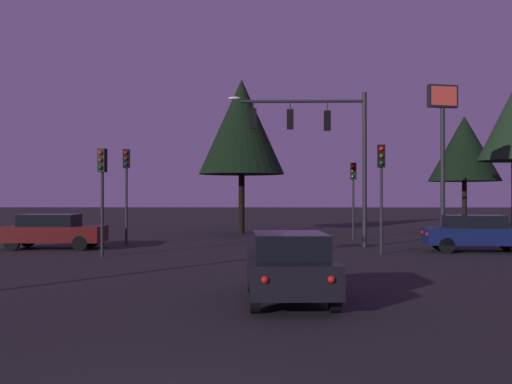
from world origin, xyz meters
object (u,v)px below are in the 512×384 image
traffic_light_median (353,185)px  car_crossing_right (52,231)px  traffic_light_corner_right (381,177)px  car_crossing_left (477,233)px  traffic_light_corner_left (126,177)px  traffic_light_far_side (102,180)px  tree_center_horizon (242,127)px  tree_behind_sign (464,149)px  car_nearside_lane (289,265)px  traffic_signal_mast_arm (321,137)px  store_sign_illuminated (443,129)px

traffic_light_median → car_crossing_right: (-13.99, -5.65, -2.10)m
traffic_light_corner_right → car_crossing_left: 4.84m
traffic_light_corner_left → traffic_light_far_side: bearing=-85.9°
car_crossing_right → traffic_light_far_side: bearing=-45.9°
car_crossing_left → tree_center_horizon: (-10.24, 11.55, 5.76)m
car_crossing_right → tree_behind_sign: (22.20, 12.59, 4.56)m
tree_center_horizon → tree_behind_sign: bearing=8.2°
car_nearside_lane → tree_behind_sign: (12.33, 25.06, 4.56)m
car_nearside_lane → tree_behind_sign: bearing=63.8°
tree_center_horizon → car_crossing_right: bearing=-126.8°
car_crossing_right → tree_behind_sign: tree_behind_sign is taller
traffic_light_corner_right → tree_center_horizon: size_ratio=0.46×
traffic_signal_mast_arm → traffic_light_corner_right: traffic_signal_mast_arm is taller
traffic_light_corner_right → traffic_light_far_side: (-10.88, -1.11, -0.15)m
traffic_light_corner_right → car_nearside_lane: traffic_light_corner_right is taller
traffic_light_corner_right → traffic_light_median: 7.72m
traffic_light_far_side → traffic_light_median: bearing=39.0°
traffic_light_median → tree_center_horizon: size_ratio=0.43×
car_nearside_lane → tree_center_horizon: 23.78m
store_sign_illuminated → traffic_light_median: bearing=122.0°
traffic_signal_mast_arm → store_sign_illuminated: 5.34m
traffic_light_corner_right → traffic_light_median: bearing=89.8°
car_nearside_lane → traffic_signal_mast_arm: bearing=81.6°
tree_center_horizon → store_sign_illuminated: bearing=-46.9°
store_sign_illuminated → traffic_light_corner_right: bearing=-141.0°
traffic_light_corner_right → car_crossing_right: bearing=171.6°
car_crossing_left → tree_behind_sign: tree_behind_sign is taller
traffic_light_corner_left → car_nearside_lane: size_ratio=1.11×
car_crossing_left → tree_center_horizon: bearing=131.6°
store_sign_illuminated → traffic_signal_mast_arm: bearing=173.4°
traffic_light_corner_right → car_crossing_left: traffic_light_corner_right is taller
store_sign_illuminated → tree_center_horizon: (-9.32, 9.96, 1.28)m
car_nearside_lane → car_crossing_right: (-9.87, 12.48, 0.00)m
traffic_signal_mast_arm → traffic_light_corner_right: 4.29m
traffic_light_median → traffic_signal_mast_arm: bearing=-115.1°
traffic_light_median → traffic_light_far_side: size_ratio=0.99×
car_crossing_right → traffic_light_corner_right: bearing=-8.4°
traffic_light_corner_right → car_crossing_right: 14.30m
car_crossing_left → tree_center_horizon: tree_center_horizon is taller
traffic_light_far_side → traffic_light_corner_left: bearing=94.1°
traffic_signal_mast_arm → traffic_light_median: (2.11, 4.49, -2.11)m
traffic_signal_mast_arm → traffic_light_corner_left: (-9.19, 1.21, -1.80)m
traffic_light_median → store_sign_illuminated: store_sign_illuminated is taller
traffic_light_corner_left → car_crossing_right: bearing=-138.7°
traffic_light_far_side → car_crossing_right: 4.92m
car_crossing_right → car_nearside_lane: bearing=-51.6°
traffic_signal_mast_arm → car_nearside_lane: traffic_signal_mast_arm is taller
traffic_light_corner_left → traffic_light_corner_right: 12.11m
car_nearside_lane → car_crossing_right: size_ratio=0.92×
car_crossing_left → tree_behind_sign: bearing=73.3°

